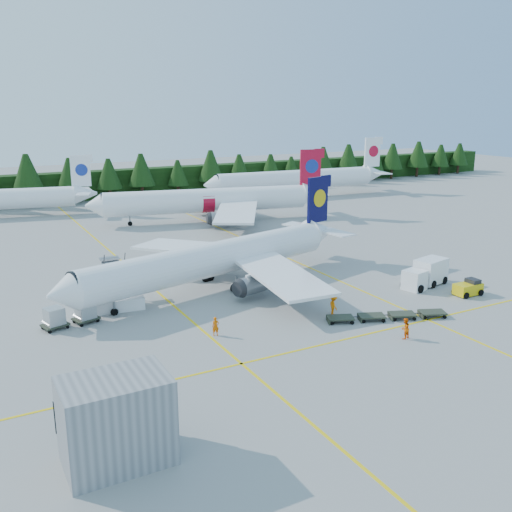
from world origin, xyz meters
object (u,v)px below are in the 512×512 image
airliner_red (203,201)px  service_truck (425,274)px  airliner_navy (207,261)px  airstairs (118,299)px  baggage_tug (468,288)px

airliner_red → service_truck: size_ratio=6.35×
airliner_navy → airliner_red: (14.69, 35.29, 0.32)m
airliner_navy → airstairs: size_ratio=5.52×
airliner_navy → airstairs: bearing=171.0°
airliner_red → baggage_tug: bearing=-67.0°
airliner_navy → airliner_red: size_ratio=0.91×
service_truck → baggage_tug: bearing=-80.9°
airliner_navy → baggage_tug: 28.41m
airliner_red → baggage_tug: (9.36, -50.20, -2.84)m
airliner_red → baggage_tug: size_ratio=13.49×
airstairs → baggage_tug: (34.31, -13.95, -0.14)m
airliner_red → baggage_tug: 51.14m
airliner_navy → service_truck: (22.17, -10.32, -1.85)m
airliner_navy → baggage_tug: airliner_navy is taller
airliner_navy → airstairs: (-10.26, -0.96, -2.38)m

